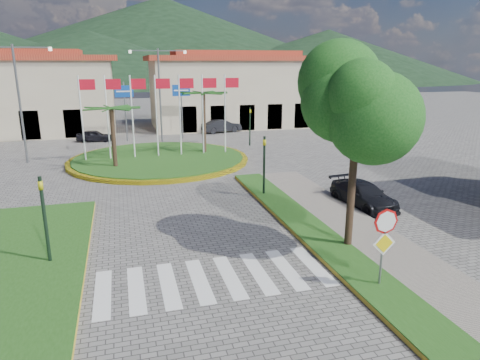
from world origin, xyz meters
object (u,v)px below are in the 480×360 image
object	(u,v)px
stop_sign	(384,236)
car_side_right	(364,195)
car_dark_b	(221,126)
deciduous_tree	(357,111)
car_dark_a	(94,136)
roundabout_island	(159,159)

from	to	relation	value
stop_sign	car_side_right	world-z (taller)	stop_sign
car_dark_b	car_side_right	distance (m)	24.39
car_side_right	deciduous_tree	bearing A→B (deg)	-134.21
stop_sign	car_dark_a	size ratio (longest dim) A/B	0.86
roundabout_island	deciduous_tree	bearing A→B (deg)	-72.09
stop_sign	deciduous_tree	distance (m)	4.59
roundabout_island	car_dark_b	size ratio (longest dim) A/B	3.14
deciduous_tree	car_dark_a	bearing A→B (deg)	111.24
roundabout_island	deciduous_tree	distance (m)	18.55
deciduous_tree	car_dark_b	distance (m)	28.94
stop_sign	car_side_right	size ratio (longest dim) A/B	0.65
stop_sign	deciduous_tree	size ratio (longest dim) A/B	0.39
car_dark_a	car_dark_b	xyz separation A→B (m)	(12.10, 1.99, 0.14)
deciduous_tree	car_side_right	xyz separation A→B (m)	(3.18, 4.18, -4.58)
deciduous_tree	car_dark_a	size ratio (longest dim) A/B	2.22
roundabout_island	car_dark_b	bearing A→B (deg)	57.71
car_side_right	roundabout_island	bearing A→B (deg)	117.15
stop_sign	deciduous_tree	bearing A→B (deg)	78.82
car_dark_a	car_dark_b	bearing A→B (deg)	-73.39
roundabout_island	car_dark_a	distance (m)	10.69
roundabout_island	car_side_right	world-z (taller)	roundabout_island
car_dark_b	stop_sign	bearing A→B (deg)	162.63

